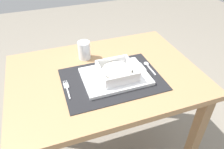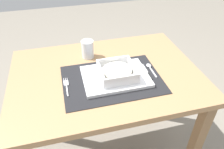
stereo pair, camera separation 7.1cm
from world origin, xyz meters
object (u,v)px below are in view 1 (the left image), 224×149
Objects in this scene: dining_table at (105,90)px; butter_knife at (146,71)px; fork at (67,88)px; drinking_glass at (84,51)px; spoon at (147,65)px; porridge_bowl at (117,72)px; bread_knife at (144,73)px.

dining_table is 7.17× the size of butter_knife.
fork is at bearing 178.52° from butter_knife.
fork is at bearing -121.67° from drinking_glass.
dining_table is at bearing 171.21° from spoon.
porridge_bowl is 1.71× the size of drinking_glass.
butter_knife is at bearing 37.97° from bread_knife.
dining_table is at bearing -70.56° from drinking_glass.
butter_knife is at bearing -16.33° from dining_table.
drinking_glass is (-0.28, 0.19, 0.03)m from spoon.
butter_knife is at bearing -41.56° from drinking_glass.
spoon is at bearing 48.87° from bread_knife.
butter_knife is (0.19, -0.06, 0.12)m from dining_table.
bread_knife is at bearing -6.71° from fork.
dining_table is at bearing 11.36° from fork.
spoon is (0.18, 0.04, -0.03)m from porridge_bowl.
butter_knife is at bearing 1.24° from porridge_bowl.
butter_knife is at bearing -131.27° from spoon.
porridge_bowl is at bearing 176.35° from bread_knife.
porridge_bowl is at bearing -66.48° from drinking_glass.
porridge_bowl is 0.24m from fork.
fork is 1.01× the size of butter_knife.
bread_knife is (0.37, -0.02, 0.00)m from fork.
drinking_glass is at bearing 137.23° from butter_knife.
spoon reaches higher than dining_table.
porridge_bowl is 1.27× the size of butter_knife.
dining_table is 8.03× the size of spoon.
dining_table is 0.22m from bread_knife.
fork is at bearing 178.39° from bread_knife.
spoon is at bearing 51.91° from butter_knife.
dining_table is 7.10× the size of fork.
dining_table is at bearing 158.86° from bread_knife.
bread_knife reaches higher than fork.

